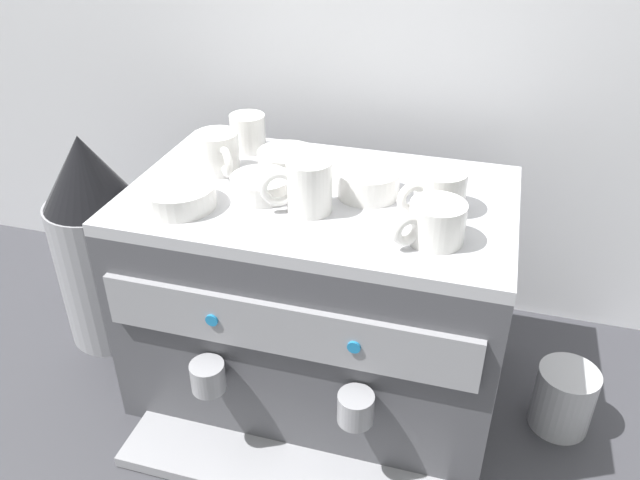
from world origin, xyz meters
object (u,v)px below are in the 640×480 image
object	(u,v)px
ceramic_cup_2	(435,223)
ceramic_bowl_1	(261,186)
espresso_machine	(319,295)
ceramic_bowl_3	(368,183)
ceramic_bowl_2	(287,160)
ceramic_bowl_0	(178,196)
ceramic_cup_4	(438,192)
ceramic_cup_0	(247,132)
milk_pitcher	(564,399)
ceramic_cup_3	(218,153)
ceramic_cup_1	(308,187)
coffee_grinder	(100,243)

from	to	relation	value
ceramic_cup_2	ceramic_bowl_1	xyz separation A→B (m)	(-0.29, 0.07, -0.01)
espresso_machine	ceramic_bowl_3	world-z (taller)	ceramic_bowl_3
espresso_machine	ceramic_bowl_2	bearing A→B (deg)	135.30
ceramic_bowl_0	ceramic_bowl_3	size ratio (longest dim) A/B	1.17
ceramic_cup_4	ceramic_bowl_0	distance (m)	0.41
ceramic_cup_4	ceramic_bowl_3	size ratio (longest dim) A/B	1.00
ceramic_cup_0	ceramic_cup_2	distance (m)	0.45
milk_pitcher	ceramic_cup_3	bearing A→B (deg)	176.99
ceramic_cup_2	ceramic_bowl_0	distance (m)	0.40
espresso_machine	ceramic_cup_2	distance (m)	0.32
ceramic_cup_1	ceramic_bowl_1	bearing A→B (deg)	161.44
ceramic_bowl_2	ceramic_bowl_0	bearing A→B (deg)	-123.72
espresso_machine	ceramic_bowl_2	xyz separation A→B (m)	(-0.08, 0.08, 0.22)
ceramic_cup_4	ceramic_bowl_0	bearing A→B (deg)	-166.36
espresso_machine	coffee_grinder	bearing A→B (deg)	177.37
ceramic_cup_0	ceramic_cup_3	size ratio (longest dim) A/B	0.93
ceramic_cup_2	coffee_grinder	distance (m)	0.71
ceramic_bowl_1	coffee_grinder	xyz separation A→B (m)	(-0.37, 0.05, -0.20)
ceramic_bowl_2	coffee_grinder	xyz separation A→B (m)	(-0.38, -0.06, -0.20)
espresso_machine	ceramic_bowl_0	xyz separation A→B (m)	(-0.20, -0.10, 0.22)
ceramic_cup_2	ceramic_bowl_3	xyz separation A→B (m)	(-0.12, 0.12, -0.01)
espresso_machine	ceramic_cup_0	bearing A→B (deg)	141.57
espresso_machine	ceramic_cup_2	world-z (taller)	ceramic_cup_2
ceramic_cup_3	ceramic_bowl_2	world-z (taller)	ceramic_cup_3
ceramic_bowl_0	ceramic_bowl_1	size ratio (longest dim) A/B	1.21
ceramic_cup_4	ceramic_cup_2	bearing A→B (deg)	-85.52
ceramic_cup_0	ceramic_bowl_0	size ratio (longest dim) A/B	0.78
espresso_machine	milk_pitcher	world-z (taller)	espresso_machine
ceramic_cup_1	ceramic_bowl_1	world-z (taller)	ceramic_cup_1
ceramic_cup_2	ceramic_bowl_3	distance (m)	0.17
milk_pitcher	ceramic_bowl_2	bearing A→B (deg)	171.48
ceramic_cup_3	ceramic_bowl_0	bearing A→B (deg)	-94.81
espresso_machine	ceramic_bowl_1	bearing A→B (deg)	-163.54
ceramic_bowl_0	ceramic_bowl_2	world-z (taller)	ceramic_bowl_0
ceramic_cup_2	ceramic_bowl_2	world-z (taller)	ceramic_cup_2
espresso_machine	ceramic_cup_4	world-z (taller)	ceramic_cup_4
ceramic_bowl_2	milk_pitcher	xyz separation A→B (m)	(0.53, -0.08, -0.36)
ceramic_cup_3	milk_pitcher	bearing A→B (deg)	-3.01
coffee_grinder	ceramic_bowl_1	bearing A→B (deg)	-7.36
ceramic_cup_2	ceramic_bowl_0	xyz separation A→B (m)	(-0.40, -0.00, -0.01)
ceramic_cup_1	coffee_grinder	bearing A→B (deg)	170.40
ceramic_cup_0	ceramic_cup_2	size ratio (longest dim) A/B	0.92
ceramic_cup_3	ceramic_bowl_2	size ratio (longest dim) A/B	0.98
ceramic_cup_0	ceramic_cup_2	xyz separation A→B (m)	(0.38, -0.24, -0.00)
ceramic_cup_1	ceramic_cup_3	size ratio (longest dim) A/B	1.11
espresso_machine	ceramic_cup_0	size ratio (longest dim) A/B	6.83
ceramic_cup_1	ceramic_cup_4	xyz separation A→B (m)	(0.19, 0.06, -0.01)
ceramic_cup_4	ceramic_bowl_1	bearing A→B (deg)	-174.88
ceramic_cup_1	ceramic_cup_3	bearing A→B (deg)	153.93
ceramic_cup_1	ceramic_cup_2	size ratio (longest dim) A/B	1.09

